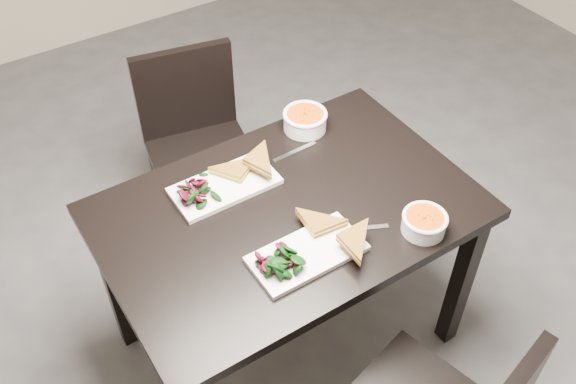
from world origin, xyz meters
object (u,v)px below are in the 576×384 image
at_px(soup_bowl_near, 424,222).
at_px(plate_far, 225,186).
at_px(chair_far, 196,137).
at_px(soup_bowl_far, 305,119).
at_px(table, 288,228).
at_px(plate_near, 307,254).

xyz_separation_m(soup_bowl_near, plate_far, (-0.43, 0.50, -0.03)).
bearing_deg(chair_far, soup_bowl_far, -52.31).
relative_size(table, soup_bowl_near, 8.44).
bearing_deg(plate_near, soup_bowl_far, 56.77).
relative_size(chair_far, plate_far, 2.41).
bearing_deg(plate_near, plate_far, 99.62).
distance_m(table, chair_far, 0.80).
height_order(chair_far, soup_bowl_far, chair_far).
xyz_separation_m(table, plate_far, (-0.13, 0.19, 0.11)).
height_order(soup_bowl_near, soup_bowl_far, soup_bowl_far).
distance_m(chair_far, plate_far, 0.67).
bearing_deg(soup_bowl_near, table, 134.08).
distance_m(table, plate_far, 0.25).
relative_size(chair_far, soup_bowl_far, 5.20).
bearing_deg(soup_bowl_near, soup_bowl_far, 92.61).
bearing_deg(plate_far, table, -56.36).
distance_m(chair_far, soup_bowl_near, 1.16).
distance_m(plate_near, plate_far, 0.40).
bearing_deg(plate_near, soup_bowl_near, -16.94).
bearing_deg(chair_far, table, -81.42).
xyz_separation_m(table, chair_far, (0.04, 0.78, -0.17)).
bearing_deg(plate_far, soup_bowl_near, -49.53).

